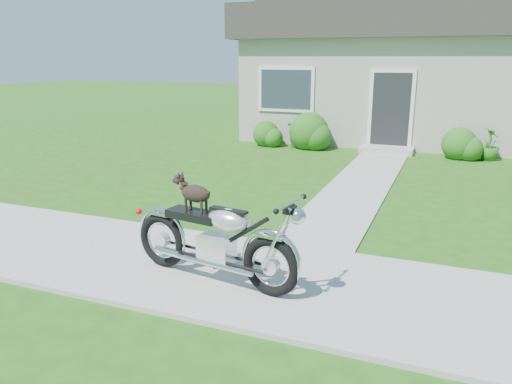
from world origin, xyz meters
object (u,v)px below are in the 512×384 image
house (456,68)px  potted_plant_right (490,144)px  motorcycle_with_dog (215,238)px  potted_plant_left (297,136)px

house → potted_plant_right: (1.02, -3.44, -1.75)m
motorcycle_with_dog → potted_plant_right: bearing=79.3°
potted_plant_right → motorcycle_with_dog: bearing=-109.9°
house → motorcycle_with_dog: bearing=-100.1°
house → potted_plant_right: bearing=-73.6°
potted_plant_right → motorcycle_with_dog: (-3.21, -8.86, 0.15)m
potted_plant_right → motorcycle_with_dog: 9.43m
potted_plant_left → potted_plant_right: (5.02, 0.00, 0.07)m
potted_plant_left → motorcycle_with_dog: size_ratio=0.31×
house → potted_plant_left: bearing=-139.3°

